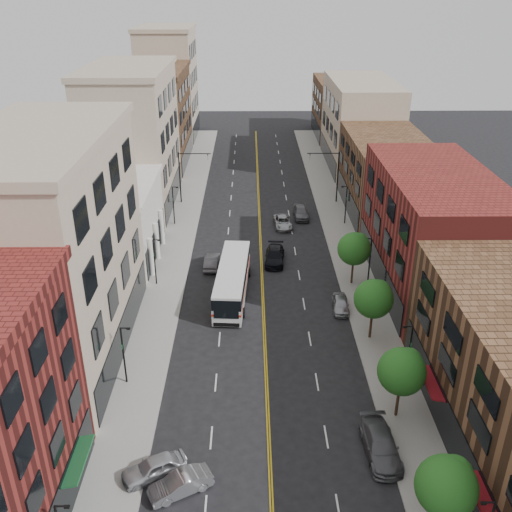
{
  "coord_description": "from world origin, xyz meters",
  "views": [
    {
      "loc": [
        -1.21,
        -28.03,
        28.73
      ],
      "look_at": [
        -0.69,
        20.5,
        5.0
      ],
      "focal_mm": 40.0,
      "sensor_mm": 36.0,
      "label": 1
    }
  ],
  "objects_px": {
    "car_lane_behind": "(212,261)",
    "car_lane_b": "(283,222)",
    "city_bus": "(232,279)",
    "car_lane_a": "(275,256)",
    "car_lane_c": "(301,212)",
    "car_angle_a": "(154,468)",
    "car_parked_mid": "(381,445)",
    "car_angle_b": "(180,484)",
    "car_parked_far": "(341,304)"
  },
  "relations": [
    {
      "from": "car_lane_b",
      "to": "car_lane_c",
      "type": "bearing_deg",
      "value": 45.68
    },
    {
      "from": "city_bus",
      "to": "car_lane_b",
      "type": "distance_m",
      "value": 18.52
    },
    {
      "from": "car_angle_a",
      "to": "car_angle_b",
      "type": "bearing_deg",
      "value": 28.94
    },
    {
      "from": "car_parked_mid",
      "to": "car_lane_behind",
      "type": "height_order",
      "value": "car_parked_mid"
    },
    {
      "from": "car_lane_behind",
      "to": "car_lane_b",
      "type": "height_order",
      "value": "car_lane_behind"
    },
    {
      "from": "car_lane_behind",
      "to": "car_parked_mid",
      "type": "bearing_deg",
      "value": 117.39
    },
    {
      "from": "car_parked_far",
      "to": "car_lane_a",
      "type": "xyz_separation_m",
      "value": [
        -5.9,
        10.34,
        0.11
      ]
    },
    {
      "from": "car_angle_b",
      "to": "car_lane_behind",
      "type": "height_order",
      "value": "car_lane_behind"
    },
    {
      "from": "car_angle_a",
      "to": "car_lane_c",
      "type": "relative_size",
      "value": 0.89
    },
    {
      "from": "car_angle_b",
      "to": "car_lane_behind",
      "type": "xyz_separation_m",
      "value": [
        0.12,
        30.62,
        0.03
      ]
    },
    {
      "from": "car_angle_a",
      "to": "car_angle_b",
      "type": "height_order",
      "value": "car_angle_a"
    },
    {
      "from": "car_lane_c",
      "to": "city_bus",
      "type": "bearing_deg",
      "value": -113.83
    },
    {
      "from": "car_angle_a",
      "to": "car_lane_a",
      "type": "height_order",
      "value": "car_lane_a"
    },
    {
      "from": "car_angle_b",
      "to": "car_lane_behind",
      "type": "bearing_deg",
      "value": 152.09
    },
    {
      "from": "car_angle_a",
      "to": "car_lane_behind",
      "type": "relative_size",
      "value": 1.0
    },
    {
      "from": "car_parked_far",
      "to": "car_angle_a",
      "type": "bearing_deg",
      "value": -123.16
    },
    {
      "from": "city_bus",
      "to": "car_lane_a",
      "type": "height_order",
      "value": "city_bus"
    },
    {
      "from": "car_parked_mid",
      "to": "car_parked_far",
      "type": "distance_m",
      "value": 18.47
    },
    {
      "from": "car_angle_a",
      "to": "car_lane_b",
      "type": "height_order",
      "value": "car_angle_a"
    },
    {
      "from": "car_parked_far",
      "to": "car_lane_b",
      "type": "distance_m",
      "value": 20.92
    },
    {
      "from": "car_parked_far",
      "to": "car_lane_c",
      "type": "height_order",
      "value": "car_lane_c"
    },
    {
      "from": "city_bus",
      "to": "car_lane_c",
      "type": "bearing_deg",
      "value": 71.13
    },
    {
      "from": "car_lane_a",
      "to": "car_angle_a",
      "type": "bearing_deg",
      "value": -101.41
    },
    {
      "from": "car_angle_a",
      "to": "car_parked_far",
      "type": "height_order",
      "value": "car_angle_a"
    },
    {
      "from": "car_lane_behind",
      "to": "car_lane_c",
      "type": "xyz_separation_m",
      "value": [
        10.98,
        14.34,
        0.11
      ]
    },
    {
      "from": "car_parked_mid",
      "to": "car_lane_c",
      "type": "height_order",
      "value": "car_lane_c"
    },
    {
      "from": "car_parked_mid",
      "to": "car_lane_a",
      "type": "xyz_separation_m",
      "value": [
        -5.9,
        28.8,
        -0.01
      ]
    },
    {
      "from": "city_bus",
      "to": "car_lane_b",
      "type": "relative_size",
      "value": 2.7
    },
    {
      "from": "car_angle_b",
      "to": "car_parked_mid",
      "type": "height_order",
      "value": "car_parked_mid"
    },
    {
      "from": "car_parked_mid",
      "to": "car_parked_far",
      "type": "xyz_separation_m",
      "value": [
        0.0,
        18.47,
        -0.12
      ]
    },
    {
      "from": "city_bus",
      "to": "car_angle_b",
      "type": "xyz_separation_m",
      "value": [
        -2.58,
        -24.4,
        -1.2
      ]
    },
    {
      "from": "car_angle_a",
      "to": "car_angle_b",
      "type": "xyz_separation_m",
      "value": [
        1.8,
        -1.27,
        -0.05
      ]
    },
    {
      "from": "car_parked_mid",
      "to": "car_lane_b",
      "type": "relative_size",
      "value": 1.12
    },
    {
      "from": "car_angle_a",
      "to": "car_lane_behind",
      "type": "xyz_separation_m",
      "value": [
        1.92,
        29.35,
        -0.02
      ]
    },
    {
      "from": "car_lane_behind",
      "to": "car_lane_b",
      "type": "bearing_deg",
      "value": -124.3
    },
    {
      "from": "car_angle_b",
      "to": "car_angle_a",
      "type": "bearing_deg",
      "value": -152.89
    },
    {
      "from": "car_parked_far",
      "to": "car_lane_a",
      "type": "relative_size",
      "value": 0.73
    },
    {
      "from": "car_angle_b",
      "to": "car_lane_b",
      "type": "height_order",
      "value": "car_angle_b"
    },
    {
      "from": "car_angle_a",
      "to": "car_lane_c",
      "type": "height_order",
      "value": "car_lane_c"
    },
    {
      "from": "car_angle_a",
      "to": "car_parked_mid",
      "type": "height_order",
      "value": "car_parked_mid"
    },
    {
      "from": "car_lane_behind",
      "to": "city_bus",
      "type": "bearing_deg",
      "value": 113.92
    },
    {
      "from": "car_lane_behind",
      "to": "car_lane_c",
      "type": "bearing_deg",
      "value": -125.04
    },
    {
      "from": "city_bus",
      "to": "car_angle_b",
      "type": "height_order",
      "value": "city_bus"
    },
    {
      "from": "car_angle_b",
      "to": "car_lane_a",
      "type": "distance_m",
      "value": 32.58
    },
    {
      "from": "car_parked_mid",
      "to": "car_lane_behind",
      "type": "distance_m",
      "value": 30.48
    },
    {
      "from": "car_lane_a",
      "to": "car_lane_c",
      "type": "height_order",
      "value": "car_lane_c"
    },
    {
      "from": "city_bus",
      "to": "car_lane_b",
      "type": "xyz_separation_m",
      "value": [
        5.95,
        17.5,
        -1.21
      ]
    },
    {
      "from": "car_angle_a",
      "to": "car_lane_c",
      "type": "bearing_deg",
      "value": 137.69
    },
    {
      "from": "car_angle_a",
      "to": "car_lane_c",
      "type": "distance_m",
      "value": 45.56
    },
    {
      "from": "car_lane_behind",
      "to": "car_lane_c",
      "type": "height_order",
      "value": "car_lane_c"
    }
  ]
}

